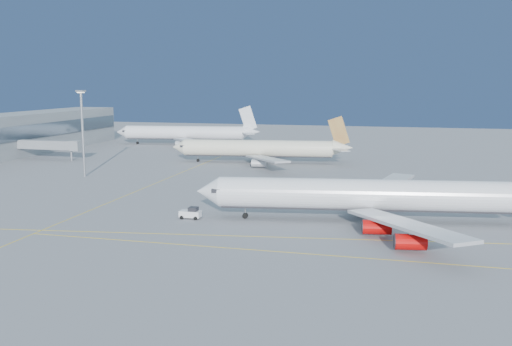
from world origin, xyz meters
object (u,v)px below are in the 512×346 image
(pushback_tug, at_px, (191,213))
(light_mast, at_px, (82,126))
(airliner_etihad, at_px, (262,148))
(airliner_virgin, at_px, (374,196))
(airliner_third, at_px, (188,133))

(pushback_tug, bearing_deg, light_mast, 139.82)
(airliner_etihad, bearing_deg, pushback_tug, -93.79)
(airliner_etihad, xyz_separation_m, pushback_tug, (4.92, -79.29, -3.71))
(airliner_virgin, xyz_separation_m, airliner_third, (-83.40, 118.83, -0.04))
(pushback_tug, relative_size, light_mast, 0.17)
(airliner_etihad, distance_m, airliner_third, 63.26)
(airliner_virgin, height_order, airliner_etihad, airliner_virgin)
(airliner_virgin, bearing_deg, light_mast, 149.37)
(airliner_virgin, height_order, light_mast, light_mast)
(airliner_virgin, relative_size, pushback_tug, 16.53)
(light_mast, bearing_deg, airliner_virgin, -22.36)
(pushback_tug, bearing_deg, airliner_virgin, 10.38)
(airliner_virgin, relative_size, airliner_etihad, 1.14)
(airliner_etihad, height_order, light_mast, light_mast)
(airliner_virgin, relative_size, airliner_third, 1.10)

